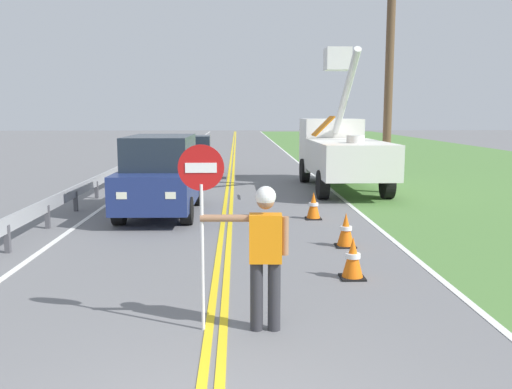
# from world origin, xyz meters

# --- Properties ---
(grass_verge_right) EXTENTS (16.00, 110.00, 0.01)m
(grass_verge_right) POSITION_xyz_m (11.60, 20.00, 0.00)
(grass_verge_right) COLOR #517F3D
(grass_verge_right) RESTS_ON ground
(centerline_yellow_left) EXTENTS (0.11, 110.00, 0.01)m
(centerline_yellow_left) POSITION_xyz_m (-0.09, 20.00, 0.01)
(centerline_yellow_left) COLOR yellow
(centerline_yellow_left) RESTS_ON ground
(centerline_yellow_right) EXTENTS (0.11, 110.00, 0.01)m
(centerline_yellow_right) POSITION_xyz_m (0.09, 20.00, 0.01)
(centerline_yellow_right) COLOR yellow
(centerline_yellow_right) RESTS_ON ground
(edge_line_right) EXTENTS (0.12, 110.00, 0.01)m
(edge_line_right) POSITION_xyz_m (3.60, 20.00, 0.01)
(edge_line_right) COLOR silver
(edge_line_right) RESTS_ON ground
(edge_line_left) EXTENTS (0.12, 110.00, 0.01)m
(edge_line_left) POSITION_xyz_m (-3.60, 20.00, 0.01)
(edge_line_left) COLOR silver
(edge_line_left) RESTS_ON ground
(flagger_worker) EXTENTS (1.09, 0.25, 1.83)m
(flagger_worker) POSITION_xyz_m (0.61, 2.62, 1.05)
(flagger_worker) COLOR #2D2D33
(flagger_worker) RESTS_ON ground
(stop_sign_paddle) EXTENTS (0.56, 0.04, 2.33)m
(stop_sign_paddle) POSITION_xyz_m (-0.16, 2.65, 1.71)
(stop_sign_paddle) COLOR silver
(stop_sign_paddle) RESTS_ON ground
(utility_bucket_truck) EXTENTS (2.67, 6.83, 5.04)m
(utility_bucket_truck) POSITION_xyz_m (3.96, 15.66, 1.40)
(utility_bucket_truck) COLOR white
(utility_bucket_truck) RESTS_ON ground
(oncoming_suv_nearest) EXTENTS (1.96, 4.63, 2.10)m
(oncoming_suv_nearest) POSITION_xyz_m (-1.76, 10.68, 1.06)
(oncoming_suv_nearest) COLOR navy
(oncoming_suv_nearest) RESTS_ON ground
(oncoming_sedan_second) EXTENTS (2.01, 4.15, 1.70)m
(oncoming_sedan_second) POSITION_xyz_m (-1.72, 20.11, 0.83)
(oncoming_sedan_second) COLOR black
(oncoming_sedan_second) RESTS_ON ground
(utility_pole_near) EXTENTS (1.80, 0.28, 8.55)m
(utility_pole_near) POSITION_xyz_m (5.33, 14.52, 4.46)
(utility_pole_near) COLOR brown
(utility_pole_near) RESTS_ON ground
(traffic_cone_lead) EXTENTS (0.40, 0.40, 0.70)m
(traffic_cone_lead) POSITION_xyz_m (2.16, 4.74, 0.34)
(traffic_cone_lead) COLOR orange
(traffic_cone_lead) RESTS_ON ground
(traffic_cone_mid) EXTENTS (0.40, 0.40, 0.70)m
(traffic_cone_mid) POSITION_xyz_m (2.47, 6.90, 0.34)
(traffic_cone_mid) COLOR orange
(traffic_cone_mid) RESTS_ON ground
(traffic_cone_tail) EXTENTS (0.40, 0.40, 0.70)m
(traffic_cone_tail) POSITION_xyz_m (2.22, 9.84, 0.34)
(traffic_cone_tail) COLOR orange
(traffic_cone_tail) RESTS_ON ground
(guardrail_left_shoulder) EXTENTS (0.10, 32.00, 0.71)m
(guardrail_left_shoulder) POSITION_xyz_m (-4.20, 14.62, 0.52)
(guardrail_left_shoulder) COLOR #9EA0A3
(guardrail_left_shoulder) RESTS_ON ground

